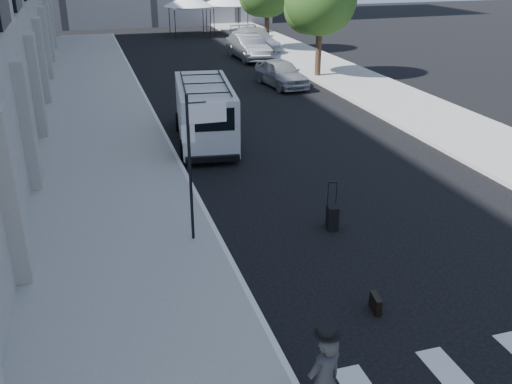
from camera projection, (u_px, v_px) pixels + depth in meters
ground at (350, 297)px, 11.60m from camera, size 120.00×120.00×0.00m
sidewalk_left at (98, 111)px, 24.50m from camera, size 4.50×48.00×0.15m
sidewalk_right at (341, 75)px, 31.56m from camera, size 4.00×56.00×0.15m
sign_pole at (199, 137)px, 12.74m from camera, size 1.03×0.07×3.50m
tree_near at (318, 1)px, 29.75m from camera, size 3.80×3.83×6.03m
tent_left at (189, 1)px, 45.01m from camera, size 4.00×4.00×3.20m
businessman at (324, 383)px, 8.12m from camera, size 0.72×0.59×1.69m
briefcase at (376, 303)px, 11.11m from camera, size 0.19×0.45×0.34m
suitcase at (332, 217)px, 14.36m from camera, size 0.36×0.48×1.19m
cargo_van at (205, 112)px, 20.52m from camera, size 2.53×5.82×2.14m
parked_car_a at (281, 73)px, 29.01m from camera, size 2.03×4.14×1.36m
parked_car_b at (249, 47)px, 36.05m from camera, size 1.84×4.77×1.55m
parked_car_c at (255, 40)px, 38.67m from camera, size 2.50×5.54×1.57m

